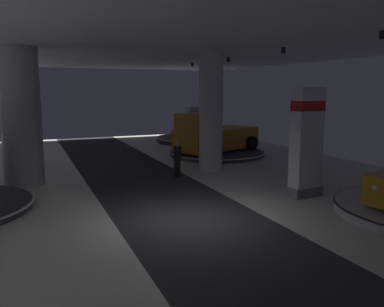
% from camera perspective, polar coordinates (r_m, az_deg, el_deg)
% --- Properties ---
extents(ground, '(24.00, 44.00, 0.06)m').
position_cam_1_polar(ground, '(12.00, -0.10, -9.62)').
color(ground, silver).
extents(ceiling_with_spotlights, '(24.00, 44.00, 0.39)m').
position_cam_1_polar(ceiling_with_spotlights, '(11.49, -0.11, 17.72)').
color(ceiling_with_spotlights, silver).
extents(column_right, '(1.11, 1.11, 5.50)m').
position_cam_1_polar(column_right, '(18.71, 2.73, 5.82)').
color(column_right, silver).
rests_on(column_right, ground).
extents(column_left, '(1.55, 1.55, 5.50)m').
position_cam_1_polar(column_left, '(17.23, -23.38, 4.79)').
color(column_left, '#ADADB2').
rests_on(column_left, ground).
extents(brand_sign_pylon, '(1.32, 0.76, 3.92)m').
position_cam_1_polar(brand_sign_pylon, '(14.76, 16.12, 1.75)').
color(brand_sign_pylon, slate).
rests_on(brand_sign_pylon, ground).
extents(display_platform_deep_right, '(6.02, 6.02, 0.36)m').
position_cam_1_polar(display_platform_deep_right, '(29.58, 0.65, 2.11)').
color(display_platform_deep_right, '#333338').
rests_on(display_platform_deep_right, ground).
extents(pickup_truck_deep_right, '(3.56, 5.63, 2.30)m').
position_cam_1_polar(pickup_truck_deep_right, '(29.15, 0.77, 4.17)').
color(pickup_truck_deep_right, silver).
rests_on(pickup_truck_deep_right, display_platform_deep_right).
extents(display_platform_far_right, '(5.68, 5.68, 0.24)m').
position_cam_1_polar(display_platform_far_right, '(23.53, 3.58, 0.10)').
color(display_platform_far_right, '#333338').
rests_on(display_platform_far_right, ground).
extents(pickup_truck_far_right, '(5.70, 4.11, 2.30)m').
position_cam_1_polar(pickup_truck_far_right, '(23.15, 3.08, 2.54)').
color(pickup_truck_far_right, '#B77519').
rests_on(pickup_truck_far_right, display_platform_far_right).
extents(visitor_walking_near, '(0.32, 0.32, 1.59)m').
position_cam_1_polar(visitor_walking_near, '(17.45, -2.13, -0.51)').
color(visitor_walking_near, black).
rests_on(visitor_walking_near, ground).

